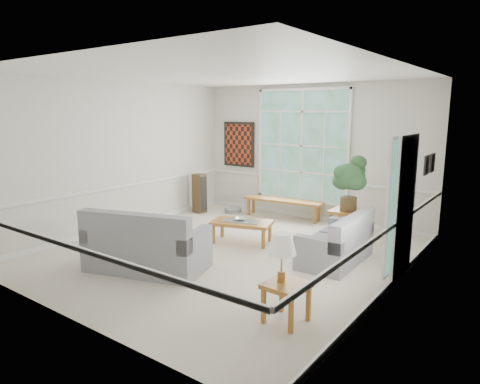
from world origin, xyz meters
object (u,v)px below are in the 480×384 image
Objects in this scene: loveseat_front at (147,239)px; coffee_table at (242,232)px; end_table at (346,224)px; side_table at (286,303)px; loveseat_right at (336,238)px.

loveseat_front reaches higher than coffee_table.
side_table is (0.76, -3.58, -0.04)m from end_table.
side_table is at bearing -62.26° from coffee_table.
loveseat_front is 2.01m from coffee_table.
loveseat_right is 2.99m from loveseat_front.
loveseat_front is at bearing 175.15° from side_table.
loveseat_right is 0.83× the size of loveseat_front.
loveseat_right is 3.11× the size of side_table.
loveseat_front is 1.63× the size of coffee_table.
loveseat_right is 1.84m from coffee_table.
end_table is at bearing 104.65° from loveseat_right.
coffee_table is 2.02m from end_table.
loveseat_right is at bearing 24.94° from loveseat_front.
loveseat_front is 3.76× the size of side_table.
end_table reaches higher than side_table.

